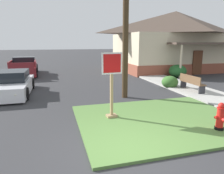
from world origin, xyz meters
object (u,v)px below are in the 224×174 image
at_px(stop_sign, 112,86).
at_px(street_bench, 191,82).
at_px(manhole_cover, 103,121).
at_px(parked_sedan_white, 12,84).
at_px(fire_hydrant, 220,117).
at_px(pickup_truck_maroon, 24,68).

distance_m(stop_sign, street_bench, 5.99).
xyz_separation_m(manhole_cover, street_bench, (5.67, 2.85, 0.59)).
xyz_separation_m(manhole_cover, parked_sedan_white, (-3.73, 5.08, 0.53)).
height_order(fire_hydrant, pickup_truck_maroon, pickup_truck_maroon).
bearing_deg(street_bench, pickup_truck_maroon, 135.53).
bearing_deg(stop_sign, parked_sedan_white, 129.64).
xyz_separation_m(stop_sign, manhole_cover, (-0.37, -0.14, -1.21)).
height_order(fire_hydrant, stop_sign, stop_sign).
bearing_deg(manhole_cover, street_bench, 26.73).
height_order(manhole_cover, pickup_truck_maroon, pickup_truck_maroon).
bearing_deg(parked_sedan_white, manhole_cover, -53.74).
bearing_deg(pickup_truck_maroon, street_bench, -44.47).
xyz_separation_m(parked_sedan_white, street_bench, (9.40, -2.23, 0.05)).
distance_m(fire_hydrant, stop_sign, 3.58).
height_order(stop_sign, parked_sedan_white, stop_sign).
distance_m(fire_hydrant, street_bench, 5.27).
height_order(fire_hydrant, manhole_cover, fire_hydrant).
distance_m(fire_hydrant, parked_sedan_white, 9.84).
height_order(fire_hydrant, parked_sedan_white, parked_sedan_white).
distance_m(manhole_cover, street_bench, 6.37).
height_order(manhole_cover, street_bench, street_bench).
relative_size(manhole_cover, street_bench, 0.40).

